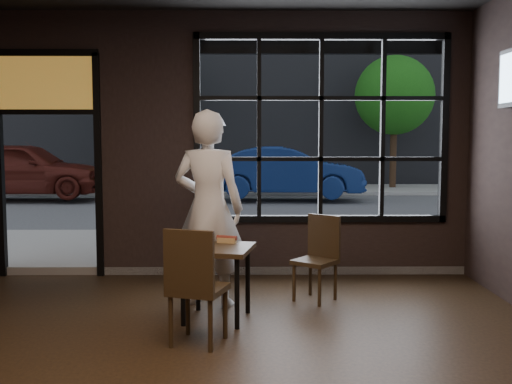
{
  "coord_description": "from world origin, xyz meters",
  "views": [
    {
      "loc": [
        0.34,
        -3.78,
        1.7
      ],
      "look_at": [
        0.4,
        2.2,
        1.15
      ],
      "focal_mm": 42.0,
      "sensor_mm": 36.0,
      "label": 1
    }
  ],
  "objects_px": {
    "cafe_table": "(216,283)",
    "navy_car": "(285,172)",
    "chair_near": "(198,285)",
    "man": "(208,208)"
  },
  "relations": [
    {
      "from": "cafe_table",
      "to": "navy_car",
      "type": "relative_size",
      "value": 0.17
    },
    {
      "from": "chair_near",
      "to": "man",
      "type": "height_order",
      "value": "man"
    },
    {
      "from": "chair_near",
      "to": "man",
      "type": "distance_m",
      "value": 1.26
    },
    {
      "from": "man",
      "to": "cafe_table",
      "type": "bearing_deg",
      "value": 116.78
    },
    {
      "from": "chair_near",
      "to": "navy_car",
      "type": "height_order",
      "value": "navy_car"
    },
    {
      "from": "chair_near",
      "to": "navy_car",
      "type": "distance_m",
      "value": 11.13
    },
    {
      "from": "chair_near",
      "to": "man",
      "type": "xyz_separation_m",
      "value": [
        0.01,
        1.16,
        0.5
      ]
    },
    {
      "from": "navy_car",
      "to": "cafe_table",
      "type": "bearing_deg",
      "value": 174.76
    },
    {
      "from": "navy_car",
      "to": "man",
      "type": "bearing_deg",
      "value": 173.82
    },
    {
      "from": "chair_near",
      "to": "cafe_table",
      "type": "bearing_deg",
      "value": -82.11
    }
  ]
}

